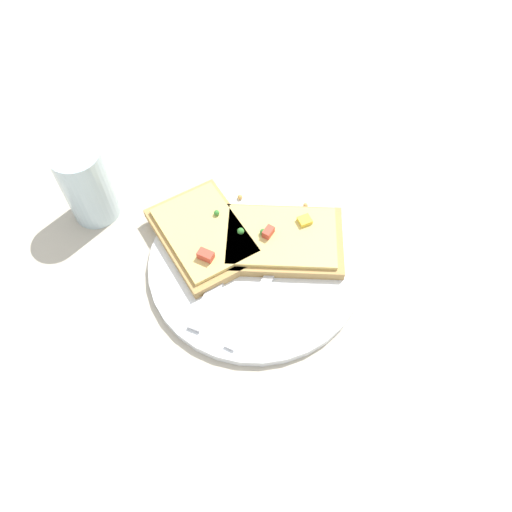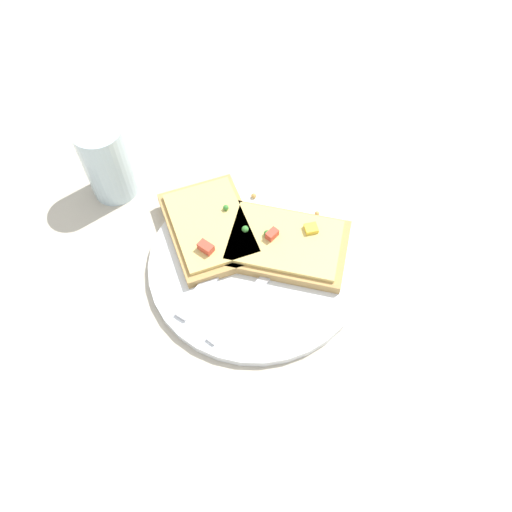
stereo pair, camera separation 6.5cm
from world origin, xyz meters
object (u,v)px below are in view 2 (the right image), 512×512
pizza_slice_corner (210,227)px  drinking_glass (107,162)px  pizza_slice_main (285,244)px  fork (271,271)px  knife (218,270)px  plate (256,262)px

pizza_slice_corner → drinking_glass: (-0.17, -0.03, 0.04)m
pizza_slice_main → pizza_slice_corner: same height
fork → pizza_slice_main: (-0.01, 0.04, 0.01)m
fork → knife: (-0.05, -0.04, -0.00)m
knife → pizza_slice_main: bearing=-34.9°
knife → drinking_glass: size_ratio=1.68×
fork → knife: knife is taller
plate → pizza_slice_main: size_ratio=1.46×
fork → pizza_slice_main: size_ratio=1.14×
pizza_slice_main → knife: bearing=35.7°
plate → drinking_glass: bearing=-171.2°
pizza_slice_corner → fork: bearing=30.4°
plate → knife: size_ratio=1.46×
pizza_slice_main → drinking_glass: (-0.26, -0.08, 0.04)m
plate → pizza_slice_corner: pizza_slice_corner is taller
fork → pizza_slice_corner: bearing=88.1°
plate → drinking_glass: 0.25m
pizza_slice_main → drinking_glass: drinking_glass is taller
knife → pizza_slice_corner: 0.07m
drinking_glass → knife: bearing=-2.0°
knife → drinking_glass: drinking_glass is taller
plate → knife: 0.05m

